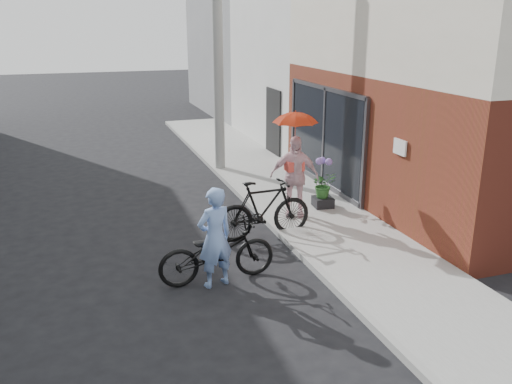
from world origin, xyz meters
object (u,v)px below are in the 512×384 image
kimono_woman (294,176)px  bike_left (217,252)px  planter (323,202)px  officer (215,238)px  bike_right (263,209)px  utility_pole (218,46)px

kimono_woman → bike_left: bearing=-114.5°
kimono_woman → planter: (0.85, 0.31, -0.77)m
bike_left → planter: bike_left is taller
officer → planter: size_ratio=4.00×
bike_left → bike_right: size_ratio=0.99×
utility_pole → bike_right: 5.90m
planter → bike_left: bearing=-141.0°
kimono_woman → planter: bearing=41.1°
officer → kimono_woman: 3.37m
bike_left → kimono_woman: kimono_woman is taller
officer → kimono_woman: bearing=-150.0°
bike_right → planter: bearing=-63.1°
bike_left → bike_right: bearing=-43.0°
bike_left → planter: size_ratio=4.68×
bike_right → kimono_woman: 1.26m
bike_left → bike_right: bike_right is taller
bike_right → planter: (1.80, 1.03, -0.37)m
utility_pole → bike_right: (-0.50, -5.11, -2.90)m
kimono_woman → officer: bearing=-113.5°
bike_left → kimono_woman: size_ratio=1.12×
kimono_woman → planter: size_ratio=4.16×
bike_left → kimono_woman: (2.30, 2.24, 0.48)m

